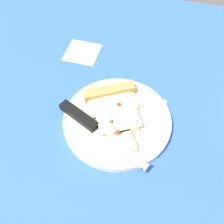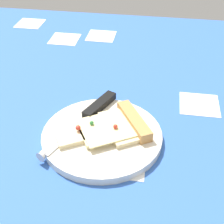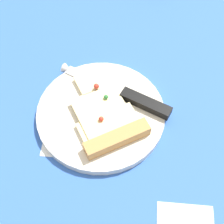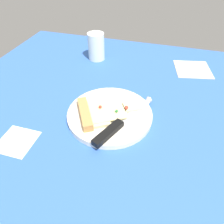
# 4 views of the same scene
# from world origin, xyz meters

# --- Properties ---
(ground_plane) EXTENTS (1.24, 1.24, 0.03)m
(ground_plane) POSITION_xyz_m (0.00, 0.00, -0.01)
(ground_plane) COLOR #3360B7
(ground_plane) RESTS_ON ground
(plate) EXTENTS (0.24, 0.24, 0.02)m
(plate) POSITION_xyz_m (-0.08, -0.08, 0.01)
(plate) COLOR silver
(plate) RESTS_ON ground_plane
(pizza_slice) EXTENTS (0.16, 0.19, 0.02)m
(pizza_slice) POSITION_xyz_m (-0.07, -0.10, 0.02)
(pizza_slice) COLOR beige
(pizza_slice) RESTS_ON plate
(knife) EXTENTS (0.23, 0.12, 0.02)m
(knife) POSITION_xyz_m (-0.04, -0.04, 0.02)
(knife) COLOR silver
(knife) RESTS_ON plate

